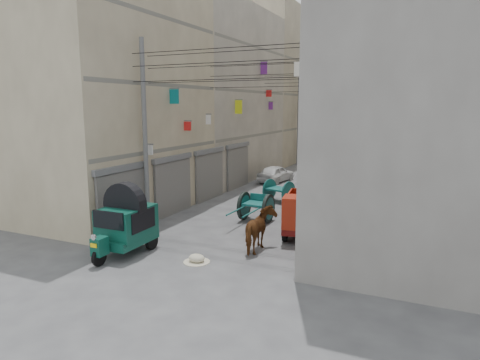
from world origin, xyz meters
The scene contains 18 objects.
ground centered at (0.00, 0.00, 0.00)m, with size 140.00×140.00×0.00m, color #434345.
building_row_left centered at (-8.00, 34.13, 6.46)m, with size 8.00×62.00×14.00m.
building_row_right centered at (8.00, 34.13, 6.46)m, with size 8.00×62.00×14.00m.
end_cap_building centered at (0.00, 66.00, 6.50)m, with size 22.00×10.00×13.00m, color #B8AC91.
shutters_left centered at (-3.92, 10.38, 1.49)m, with size 0.18×14.40×2.88m.
signboards centered at (-0.01, 21.66, 3.43)m, with size 8.22×40.52×5.67m.
ac_units centered at (3.65, 7.67, 7.43)m, with size 0.70×6.55×3.35m.
utility_poles centered at (0.00, 17.00, 4.00)m, with size 7.40×22.20×8.00m.
overhead_cables centered at (0.00, 14.40, 6.77)m, with size 7.40×22.52×1.12m.
auto_rickshaw centered at (-2.30, 2.98, 1.16)m, with size 1.62×2.80×1.96m.
tonga_cart centered at (0.28, 8.92, 0.68)m, with size 1.42×2.92×1.31m.
mini_truck centered at (2.96, 7.43, 0.87)m, with size 2.01×3.44×1.82m.
second_cart centered at (-0.11, 13.16, 0.65)m, with size 1.67×1.57×1.21m.
feed_sack centered at (0.48, 3.20, 0.14)m, with size 0.57×0.45×0.28m, color #BFB69E.
horse centered at (2.00, 5.17, 0.79)m, with size 0.85×1.87×1.58m, color brown.
distant_car_white centered at (-2.41, 19.01, 0.59)m, with size 1.39×3.46×1.18m, color silver.
distant_car_grey centered at (2.17, 35.08, 0.65)m, with size 1.39×3.98×1.31m, color #525755.
distant_car_green centered at (-1.28, 42.25, 0.54)m, with size 1.53×3.75×1.09m, color #1D563D.
Camera 1 is at (7.58, -8.76, 5.24)m, focal length 32.00 mm.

